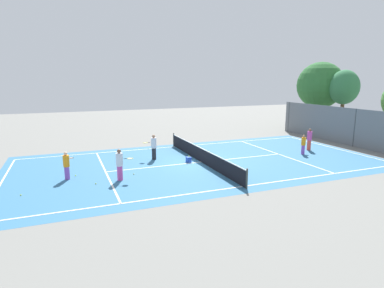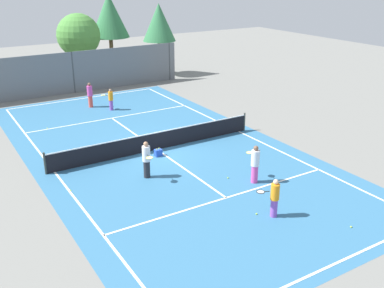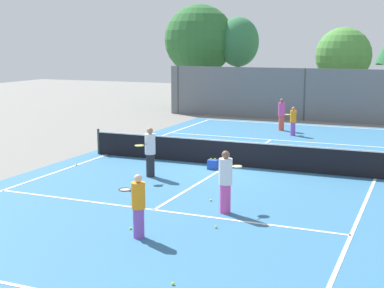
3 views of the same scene
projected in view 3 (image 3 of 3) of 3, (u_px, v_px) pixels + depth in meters
name	position (u px, v px, depth m)	size (l,w,h in m)	color
ground_plane	(228.00, 166.00, 21.85)	(80.00, 80.00, 0.00)	slate
court_surface	(228.00, 166.00, 21.85)	(13.00, 25.00, 0.01)	teal
tennis_net	(228.00, 153.00, 21.76)	(11.90, 0.10, 1.10)	#333833
perimeter_fence	(304.00, 95.00, 34.24)	(18.00, 0.12, 3.20)	slate
tree_1	(199.00, 40.00, 40.77)	(5.09, 5.09, 7.48)	brown
tree_2	(238.00, 42.00, 40.20)	(2.96, 3.13, 6.56)	brown
tree_4	(343.00, 56.00, 36.20)	(3.61, 3.61, 5.72)	brown
player_0	(282.00, 114.00, 30.44)	(0.37, 0.37, 1.75)	#E54C3F
player_1	(226.00, 181.00, 15.65)	(0.52, 0.96, 1.79)	#D14799
player_2	(138.00, 205.00, 13.66)	(0.90, 0.64, 1.60)	purple
player_3	(293.00, 121.00, 28.82)	(0.77, 0.80, 1.49)	purple
player_4	(150.00, 152.00, 19.90)	(0.51, 0.96, 1.77)	#232328
ball_crate	(213.00, 164.00, 21.22)	(0.37, 0.29, 0.43)	blue
tennis_ball_0	(211.00, 200.00, 16.96)	(0.07, 0.07, 0.07)	#CCE533
tennis_ball_1	(315.00, 167.00, 21.48)	(0.07, 0.07, 0.07)	#CCE533
tennis_ball_2	(76.00, 165.00, 21.84)	(0.07, 0.07, 0.07)	#CCE533
tennis_ball_3	(131.00, 228.00, 14.38)	(0.07, 0.07, 0.07)	#CCE533
tennis_ball_4	(217.00, 157.00, 23.27)	(0.07, 0.07, 0.07)	#CCE533
tennis_ball_5	(216.00, 227.00, 14.49)	(0.07, 0.07, 0.07)	#CCE533
tennis_ball_6	(195.00, 134.00, 29.32)	(0.07, 0.07, 0.07)	#CCE533
tennis_ball_7	(173.00, 284.00, 11.08)	(0.07, 0.07, 0.07)	#CCE533
tennis_ball_8	(243.00, 158.00, 23.13)	(0.07, 0.07, 0.07)	#CCE533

